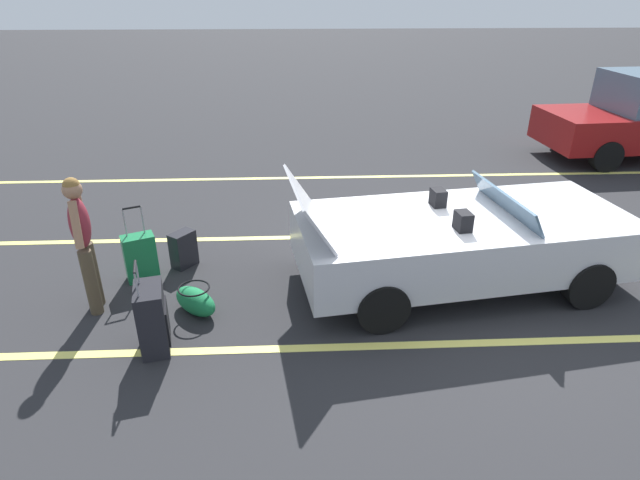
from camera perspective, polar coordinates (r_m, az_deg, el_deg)
ground_plane at (r=7.10m, az=14.55°, el=-4.39°), size 80.00×80.00×0.00m
lot_line_near at (r=6.08m, az=17.90°, el=-10.60°), size 18.00×0.12×0.01m
lot_line_mid at (r=8.28m, az=11.93°, el=0.55°), size 18.00×0.12×0.01m
lot_line_far at (r=10.72m, az=8.58°, el=6.86°), size 18.00×0.12×0.01m
convertible_car at (r=6.91m, az=16.59°, el=0.03°), size 4.41×2.34×1.50m
suitcase_large_black at (r=5.79m, az=-17.77°, el=-8.16°), size 0.39×0.53×1.01m
suitcase_medium_bright at (r=7.18m, az=-18.95°, el=-1.79°), size 0.46×0.38×1.00m
suitcase_small_carryon at (r=7.37m, az=-14.63°, el=-0.98°), size 0.36×0.39×0.50m
duffel_bag at (r=6.36m, az=-13.40°, el=-6.43°), size 0.67×0.66×0.34m
traveler_person at (r=6.46m, az=-24.38°, el=0.16°), size 0.29×0.61×1.65m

